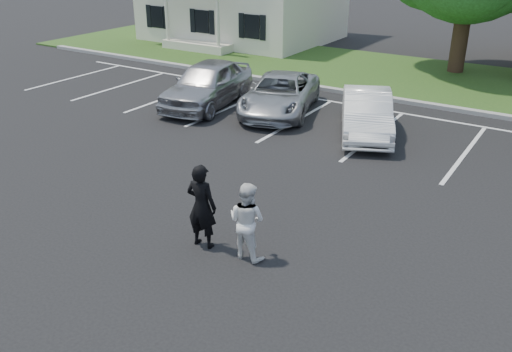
{
  "coord_description": "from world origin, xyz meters",
  "views": [
    {
      "loc": [
        5.53,
        -7.67,
        5.9
      ],
      "look_at": [
        0.0,
        1.0,
        1.25
      ],
      "focal_mm": 38.0,
      "sensor_mm": 36.0,
      "label": 1
    }
  ],
  "objects": [
    {
      "name": "car_white_sedan",
      "position": [
        -0.31,
        7.95,
        0.69
      ],
      "size": [
        3.07,
        4.42,
        1.38
      ],
      "primitive_type": "imported",
      "rotation": [
        0.0,
        0.0,
        0.43
      ],
      "color": "silver",
      "rests_on": "ground"
    },
    {
      "name": "ground_plane",
      "position": [
        0.0,
        0.0,
        0.0
      ],
      "size": [
        90.0,
        90.0,
        0.0
      ],
      "primitive_type": "plane",
      "color": "black",
      "rests_on": "ground"
    },
    {
      "name": "man_black_suit",
      "position": [
        -0.55,
        -0.16,
        0.9
      ],
      "size": [
        0.69,
        0.49,
        1.79
      ],
      "primitive_type": "imported",
      "rotation": [
        0.0,
        0.0,
        3.24
      ],
      "color": "black",
      "rests_on": "ground"
    },
    {
      "name": "car_silver_west",
      "position": [
        -6.45,
        7.79,
        0.82
      ],
      "size": [
        2.73,
        5.07,
        1.64
      ],
      "primitive_type": "imported",
      "rotation": [
        0.0,
        0.0,
        0.17
      ],
      "color": "#A1A1A6",
      "rests_on": "ground"
    },
    {
      "name": "grass_strip",
      "position": [
        0.0,
        16.0,
        0.04
      ],
      "size": [
        44.0,
        8.0,
        0.08
      ],
      "primitive_type": "cube",
      "color": "#1E4119",
      "rests_on": "ground"
    },
    {
      "name": "car_silver_minivan",
      "position": [
        -3.78,
        8.5,
        0.66
      ],
      "size": [
        3.51,
        5.21,
        1.33
      ],
      "primitive_type": "imported",
      "rotation": [
        0.0,
        0.0,
        0.3
      ],
      "color": "#9DA0A4",
      "rests_on": "ground"
    },
    {
      "name": "curb",
      "position": [
        0.0,
        12.0,
        0.07
      ],
      "size": [
        40.0,
        0.3,
        0.15
      ],
      "primitive_type": "cube",
      "color": "gray",
      "rests_on": "ground"
    },
    {
      "name": "man_white_shirt",
      "position": [
        0.44,
        -0.02,
        0.8
      ],
      "size": [
        0.79,
        0.62,
        1.59
      ],
      "primitive_type": "imported",
      "rotation": [
        0.0,
        0.0,
        3.12
      ],
      "color": "silver",
      "rests_on": "ground"
    },
    {
      "name": "stall_lines",
      "position": [
        1.4,
        8.95,
        0.01
      ],
      "size": [
        34.0,
        5.36,
        0.01
      ],
      "color": "silver",
      "rests_on": "ground"
    }
  ]
}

